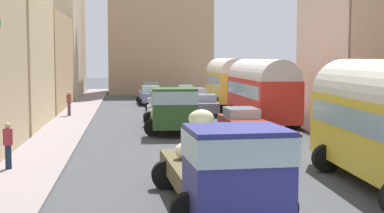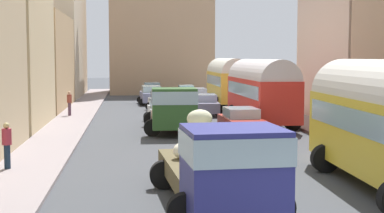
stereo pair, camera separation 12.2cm
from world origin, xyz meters
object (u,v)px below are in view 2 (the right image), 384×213
at_px(cargo_truck_0, 221,165).
at_px(pedestrian_1, 69,102).
at_px(cargo_truck_1, 172,109).
at_px(car_1, 161,102).
at_px(pedestrian_0, 7,144).
at_px(parked_bus_2, 227,80).
at_px(car_0, 162,111).
at_px(car_4, 241,122).
at_px(car_5, 205,104).
at_px(car_3, 152,90).
at_px(car_2, 151,95).
at_px(car_6, 196,97).
at_px(car_7, 186,93).
at_px(parked_bus_1, 261,89).

relative_size(cargo_truck_0, pedestrian_1, 4.05).
relative_size(cargo_truck_1, car_1, 1.74).
bearing_deg(pedestrian_0, parked_bus_2, 64.17).
xyz_separation_m(car_0, pedestrian_0, (-6.35, -14.50, 0.26)).
distance_m(parked_bus_2, pedestrian_1, 14.24).
bearing_deg(car_4, parked_bus_2, 82.43).
height_order(car_1, car_5, car_1).
xyz_separation_m(cargo_truck_0, car_3, (-0.18, 42.49, -0.52)).
distance_m(car_2, car_5, 10.09).
height_order(parked_bus_2, pedestrian_1, parked_bus_2).
bearing_deg(car_3, cargo_truck_1, -89.80).
bearing_deg(car_6, car_3, 106.54).
xyz_separation_m(car_0, car_3, (0.23, 21.91, 0.01)).
relative_size(cargo_truck_1, car_5, 1.58).
relative_size(car_3, car_6, 1.05).
xyz_separation_m(cargo_truck_1, car_4, (3.40, -1.97, -0.53)).
distance_m(cargo_truck_0, car_3, 42.49).
xyz_separation_m(car_4, car_5, (-0.35, 11.35, -0.02)).
bearing_deg(car_1, car_7, 73.69).
relative_size(cargo_truck_0, car_2, 1.67).
bearing_deg(cargo_truck_0, car_6, 84.49).
height_order(cargo_truck_0, pedestrian_0, cargo_truck_0).
distance_m(cargo_truck_0, cargo_truck_1, 15.86).
bearing_deg(pedestrian_0, car_4, 37.82).
xyz_separation_m(car_0, car_6, (3.46, 11.03, 0.02)).
bearing_deg(cargo_truck_1, car_2, 91.29).
bearing_deg(cargo_truck_0, pedestrian_0, 138.01).
xyz_separation_m(cargo_truck_0, pedestrian_0, (-6.76, 6.08, -0.27)).
distance_m(car_3, car_7, 5.38).
bearing_deg(parked_bus_2, car_3, 118.74).
distance_m(cargo_truck_1, car_5, 9.88).
height_order(car_2, car_6, car_2).
relative_size(parked_bus_2, car_2, 1.87).
distance_m(car_1, pedestrian_0, 23.12).
height_order(car_1, car_2, car_2).
bearing_deg(car_7, car_0, -100.58).
distance_m(car_5, pedestrian_0, 21.49).
height_order(cargo_truck_1, car_5, cargo_truck_1).
relative_size(parked_bus_2, car_6, 1.96).
distance_m(parked_bus_1, car_7, 19.29).
height_order(car_4, pedestrian_1, pedestrian_1).
distance_m(car_0, car_1, 7.63).
xyz_separation_m(car_3, pedestrian_0, (-6.57, -36.41, 0.24)).
distance_m(parked_bus_2, car_2, 7.00).
relative_size(car_4, car_7, 0.92).
height_order(cargo_truck_1, car_1, cargo_truck_1).
height_order(cargo_truck_0, car_6, cargo_truck_0).
xyz_separation_m(parked_bus_1, pedestrian_1, (-12.04, 5.49, -1.17)).
bearing_deg(car_0, car_5, 54.21).
bearing_deg(parked_bus_2, cargo_truck_0, -100.14).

